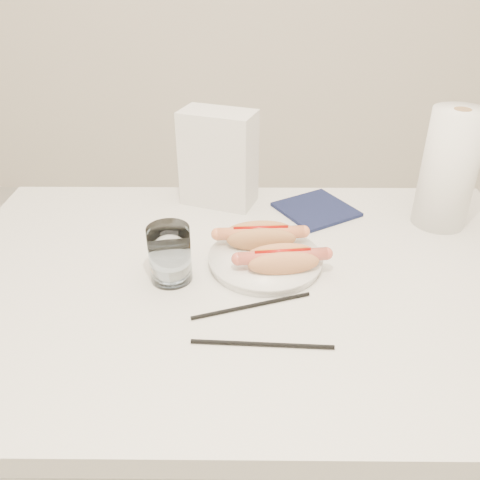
{
  "coord_description": "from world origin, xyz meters",
  "views": [
    {
      "loc": [
        -0.01,
        -0.79,
        1.31
      ],
      "look_at": [
        -0.01,
        0.02,
        0.82
      ],
      "focal_mm": 37.22,
      "sensor_mm": 36.0,
      "label": 1
    }
  ],
  "objects_px": {
    "hotdog_right": "(282,259)",
    "paper_towel_roll": "(449,169)",
    "table": "(247,300)",
    "hotdog_left": "(261,236)",
    "plate": "(265,261)",
    "water_glass": "(170,254)",
    "napkin_box": "(219,159)"
  },
  "relations": [
    {
      "from": "plate",
      "to": "hotdog_right",
      "type": "bearing_deg",
      "value": -53.04
    },
    {
      "from": "hotdog_right",
      "to": "paper_towel_roll",
      "type": "xyz_separation_m",
      "value": [
        0.37,
        0.22,
        0.09
      ]
    },
    {
      "from": "hotdog_left",
      "to": "paper_towel_roll",
      "type": "height_order",
      "value": "paper_towel_roll"
    },
    {
      "from": "water_glass",
      "to": "paper_towel_roll",
      "type": "distance_m",
      "value": 0.63
    },
    {
      "from": "plate",
      "to": "hotdog_left",
      "type": "relative_size",
      "value": 1.23
    },
    {
      "from": "hotdog_left",
      "to": "water_glass",
      "type": "relative_size",
      "value": 1.6
    },
    {
      "from": "paper_towel_roll",
      "to": "hotdog_left",
      "type": "bearing_deg",
      "value": -161.93
    },
    {
      "from": "hotdog_left",
      "to": "napkin_box",
      "type": "bearing_deg",
      "value": 107.88
    },
    {
      "from": "plate",
      "to": "paper_towel_roll",
      "type": "relative_size",
      "value": 0.83
    },
    {
      "from": "hotdog_left",
      "to": "napkin_box",
      "type": "relative_size",
      "value": 0.78
    },
    {
      "from": "plate",
      "to": "hotdog_right",
      "type": "relative_size",
      "value": 1.27
    },
    {
      "from": "hotdog_left",
      "to": "water_glass",
      "type": "xyz_separation_m",
      "value": [
        -0.17,
        -0.09,
        0.01
      ]
    },
    {
      "from": "paper_towel_roll",
      "to": "plate",
      "type": "bearing_deg",
      "value": -155.97
    },
    {
      "from": "table",
      "to": "napkin_box",
      "type": "relative_size",
      "value": 5.29
    },
    {
      "from": "water_glass",
      "to": "hotdog_right",
      "type": "bearing_deg",
      "value": 1.98
    },
    {
      "from": "water_glass",
      "to": "napkin_box",
      "type": "distance_m",
      "value": 0.34
    },
    {
      "from": "napkin_box",
      "to": "paper_towel_roll",
      "type": "distance_m",
      "value": 0.52
    },
    {
      "from": "hotdog_left",
      "to": "water_glass",
      "type": "height_order",
      "value": "water_glass"
    },
    {
      "from": "plate",
      "to": "water_glass",
      "type": "xyz_separation_m",
      "value": [
        -0.18,
        -0.05,
        0.05
      ]
    },
    {
      "from": "table",
      "to": "water_glass",
      "type": "distance_m",
      "value": 0.19
    },
    {
      "from": "plate",
      "to": "paper_towel_roll",
      "type": "bearing_deg",
      "value": 24.03
    },
    {
      "from": "water_glass",
      "to": "napkin_box",
      "type": "bearing_deg",
      "value": 76.77
    },
    {
      "from": "water_glass",
      "to": "hotdog_left",
      "type": "bearing_deg",
      "value": 28.27
    },
    {
      "from": "table",
      "to": "water_glass",
      "type": "bearing_deg",
      "value": -175.76
    },
    {
      "from": "table",
      "to": "hotdog_left",
      "type": "relative_size",
      "value": 6.78
    },
    {
      "from": "table",
      "to": "napkin_box",
      "type": "height_order",
      "value": "napkin_box"
    },
    {
      "from": "hotdog_right",
      "to": "paper_towel_roll",
      "type": "height_order",
      "value": "paper_towel_roll"
    },
    {
      "from": "water_glass",
      "to": "paper_towel_roll",
      "type": "relative_size",
      "value": 0.42
    },
    {
      "from": "hotdog_left",
      "to": "hotdog_right",
      "type": "bearing_deg",
      "value": -69.46
    },
    {
      "from": "table",
      "to": "hotdog_left",
      "type": "distance_m",
      "value": 0.13
    },
    {
      "from": "plate",
      "to": "napkin_box",
      "type": "height_order",
      "value": "napkin_box"
    },
    {
      "from": "plate",
      "to": "napkin_box",
      "type": "bearing_deg",
      "value": 110.12
    }
  ]
}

